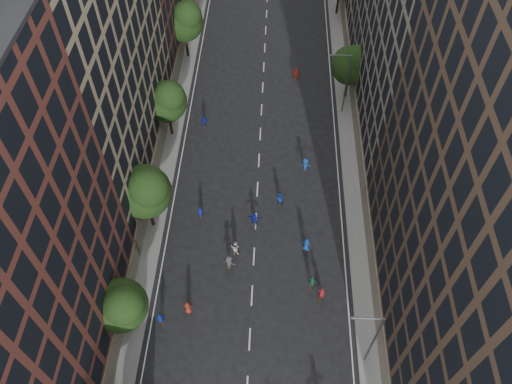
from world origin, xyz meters
TOP-DOWN VIEW (x-y plane):
  - ground at (0.00, 40.00)m, footprint 240.00×240.00m
  - sidewalk_left at (-12.00, 47.50)m, footprint 4.00×105.00m
  - sidewalk_right at (12.00, 47.50)m, footprint 4.00×105.00m
  - bldg_left_b at (-19.00, 35.00)m, footprint 14.00×26.00m
  - bldg_right_b at (19.00, 44.00)m, footprint 14.00×28.00m
  - tree_left_1 at (-11.02, 13.86)m, footprint 4.80×4.80m
  - tree_left_2 at (-10.99, 25.83)m, footprint 5.60×5.60m
  - tree_left_3 at (-11.02, 39.85)m, footprint 5.00×5.00m
  - tree_left_4 at (-11.00, 55.84)m, footprint 5.40×5.40m
  - tree_right_a at (11.38, 47.85)m, footprint 5.00×5.00m
  - streetlamp_near at (10.37, 12.00)m, footprint 2.64×0.22m
  - streetlamp_far at (10.37, 45.00)m, footprint 2.64×0.22m
  - skater_4 at (-8.50, 14.77)m, footprint 1.13×0.82m
  - skater_6 at (-6.07, 16.02)m, footprint 0.85×0.57m
  - skater_7 at (6.82, 18.01)m, footprint 0.77×0.62m
  - skater_8 at (-1.96, 22.88)m, footprint 1.10×0.98m
  - skater_9 at (-2.46, 21.08)m, footprint 1.40×1.05m
  - skater_10 at (5.93, 19.23)m, footprint 1.13×0.81m
  - skater_11 at (-0.14, 26.72)m, footprint 1.55×0.67m
  - skater_12 at (5.46, 23.55)m, footprint 1.07×0.89m
  - skater_13 at (-6.11, 27.22)m, footprint 0.72×0.57m
  - skater_14 at (2.59, 29.54)m, footprint 0.90×0.71m
  - skater_15 at (5.55, 34.67)m, footprint 1.26×0.82m
  - skater_16 at (-7.24, 41.54)m, footprint 1.08×0.59m
  - skater_17 at (4.48, 51.50)m, footprint 1.71×0.80m

SIDE VIEW (x-z plane):
  - ground at x=0.00m, z-range 0.00..0.00m
  - sidewalk_left at x=-12.00m, z-range 0.00..0.15m
  - sidewalk_right at x=12.00m, z-range 0.00..0.15m
  - skater_11 at x=-0.14m, z-range 0.00..1.62m
  - skater_6 at x=-6.07m, z-range 0.00..1.70m
  - skater_13 at x=-6.11m, z-range 0.00..1.71m
  - skater_16 at x=-7.24m, z-range 0.00..1.75m
  - skater_17 at x=4.48m, z-range 0.00..1.77m
  - skater_4 at x=-8.50m, z-range 0.00..1.78m
  - skater_10 at x=5.93m, z-range 0.00..1.78m
  - skater_14 at x=2.59m, z-range 0.00..1.81m
  - skater_7 at x=6.82m, z-range 0.00..1.83m
  - skater_15 at x=5.55m, z-range 0.00..1.84m
  - skater_12 at x=5.46m, z-range 0.00..1.86m
  - skater_8 at x=-1.96m, z-range 0.00..1.89m
  - skater_9 at x=-2.46m, z-range 0.00..1.93m
  - streetlamp_near at x=10.37m, z-range 0.64..9.70m
  - streetlamp_far at x=10.37m, z-range 0.64..9.70m
  - tree_left_1 at x=-11.02m, z-range 1.45..9.66m
  - tree_right_a at x=11.38m, z-range 1.43..9.83m
  - tree_left_3 at x=-11.02m, z-range 1.53..10.11m
  - tree_left_4 at x=-11.00m, z-range 1.56..10.63m
  - tree_left_2 at x=-10.99m, z-range 1.63..11.08m
  - bldg_right_b at x=19.00m, z-range 0.00..33.00m
  - bldg_left_b at x=-19.00m, z-range 0.00..34.00m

